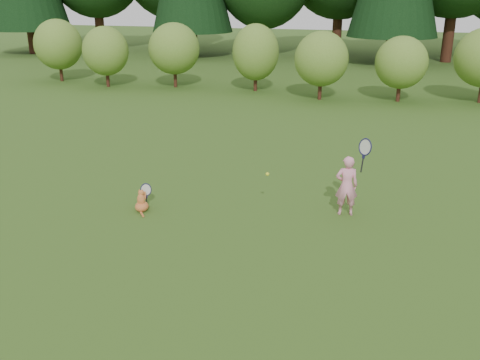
% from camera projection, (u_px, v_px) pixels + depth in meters
% --- Properties ---
extents(ground, '(100.00, 100.00, 0.00)m').
position_uv_depth(ground, '(215.00, 233.00, 9.00)').
color(ground, '#2C4F16').
rests_on(ground, ground).
extents(shrub_row, '(28.00, 3.00, 2.80)m').
position_uv_depth(shrub_row, '(325.00, 59.00, 20.29)').
color(shrub_row, '#577825').
rests_on(shrub_row, ground).
extents(child, '(0.64, 0.43, 1.66)m').
position_uv_depth(child, '(347.00, 184.00, 9.57)').
color(child, pink).
rests_on(child, ground).
extents(cat, '(0.36, 0.61, 0.57)m').
position_uv_depth(cat, '(142.00, 200.00, 9.86)').
color(cat, '#B85823').
rests_on(cat, ground).
extents(tennis_ball, '(0.07, 0.07, 0.07)m').
position_uv_depth(tennis_ball, '(267.00, 174.00, 9.68)').
color(tennis_ball, yellow).
rests_on(tennis_ball, ground).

